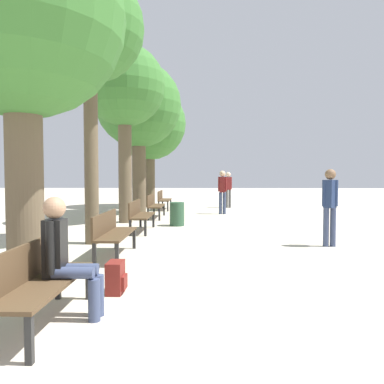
{
  "coord_description": "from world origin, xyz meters",
  "views": [
    {
      "loc": [
        -0.58,
        -3.37,
        1.56
      ],
      "look_at": [
        -0.81,
        6.41,
        1.11
      ],
      "focal_mm": 35.0,
      "sensor_mm": 36.0,
      "label": 1
    }
  ],
  "objects_px": {
    "bench_row_1": "(112,231)",
    "bench_row_0": "(38,277)",
    "bench_row_3": "(154,204)",
    "tree_row_0": "(21,18)",
    "tree_row_1": "(90,30)",
    "backpack": "(116,278)",
    "bench_row_4": "(163,198)",
    "pedestrian_far": "(222,189)",
    "person_seated": "(66,254)",
    "tree_row_4": "(150,125)",
    "tree_row_2": "(124,88)",
    "trash_bin": "(177,214)",
    "pedestrian_near": "(228,187)",
    "bench_row_2": "(139,213)",
    "tree_row_3": "(139,106)",
    "pedestrian_mid": "(330,202)"
  },
  "relations": [
    {
      "from": "tree_row_2",
      "to": "pedestrian_mid",
      "type": "relative_size",
      "value": 3.42
    },
    {
      "from": "tree_row_4",
      "to": "backpack",
      "type": "relative_size",
      "value": 13.75
    },
    {
      "from": "tree_row_1",
      "to": "person_seated",
      "type": "distance_m",
      "value": 6.07
    },
    {
      "from": "person_seated",
      "to": "trash_bin",
      "type": "height_order",
      "value": "person_seated"
    },
    {
      "from": "bench_row_0",
      "to": "bench_row_1",
      "type": "xyz_separation_m",
      "value": [
        0.0,
        3.22,
        0.0
      ]
    },
    {
      "from": "bench_row_2",
      "to": "pedestrian_far",
      "type": "height_order",
      "value": "pedestrian_far"
    },
    {
      "from": "bench_row_4",
      "to": "pedestrian_far",
      "type": "relative_size",
      "value": 0.99
    },
    {
      "from": "backpack",
      "to": "pedestrian_mid",
      "type": "bearing_deg",
      "value": 40.18
    },
    {
      "from": "bench_row_1",
      "to": "tree_row_0",
      "type": "height_order",
      "value": "tree_row_0"
    },
    {
      "from": "bench_row_0",
      "to": "pedestrian_far",
      "type": "bearing_deg",
      "value": 76.99
    },
    {
      "from": "tree_row_3",
      "to": "trash_bin",
      "type": "height_order",
      "value": "tree_row_3"
    },
    {
      "from": "tree_row_0",
      "to": "pedestrian_near",
      "type": "bearing_deg",
      "value": 73.24
    },
    {
      "from": "bench_row_4",
      "to": "backpack",
      "type": "bearing_deg",
      "value": -87.23
    },
    {
      "from": "bench_row_1",
      "to": "tree_row_0",
      "type": "xyz_separation_m",
      "value": [
        -0.78,
        -1.83,
        3.21
      ]
    },
    {
      "from": "bench_row_0",
      "to": "bench_row_4",
      "type": "height_order",
      "value": "same"
    },
    {
      "from": "bench_row_0",
      "to": "tree_row_1",
      "type": "relative_size",
      "value": 0.28
    },
    {
      "from": "tree_row_0",
      "to": "tree_row_4",
      "type": "distance_m",
      "value": 12.92
    },
    {
      "from": "tree_row_4",
      "to": "tree_row_1",
      "type": "bearing_deg",
      "value": -90.0
    },
    {
      "from": "tree_row_1",
      "to": "pedestrian_far",
      "type": "height_order",
      "value": "tree_row_1"
    },
    {
      "from": "bench_row_0",
      "to": "tree_row_0",
      "type": "height_order",
      "value": "tree_row_0"
    },
    {
      "from": "tree_row_0",
      "to": "pedestrian_near",
      "type": "distance_m",
      "value": 13.34
    },
    {
      "from": "tree_row_1",
      "to": "backpack",
      "type": "distance_m",
      "value": 5.92
    },
    {
      "from": "bench_row_0",
      "to": "trash_bin",
      "type": "relative_size",
      "value": 2.37
    },
    {
      "from": "bench_row_0",
      "to": "backpack",
      "type": "xyz_separation_m",
      "value": [
        0.57,
        1.05,
        -0.3
      ]
    },
    {
      "from": "backpack",
      "to": "tree_row_3",
      "type": "bearing_deg",
      "value": 97.65
    },
    {
      "from": "person_seated",
      "to": "tree_row_1",
      "type": "bearing_deg",
      "value": 102.89
    },
    {
      "from": "bench_row_3",
      "to": "tree_row_0",
      "type": "relative_size",
      "value": 0.33
    },
    {
      "from": "bench_row_1",
      "to": "bench_row_0",
      "type": "bearing_deg",
      "value": -90.0
    },
    {
      "from": "bench_row_2",
      "to": "backpack",
      "type": "height_order",
      "value": "bench_row_2"
    },
    {
      "from": "bench_row_2",
      "to": "tree_row_3",
      "type": "bearing_deg",
      "value": 99.48
    },
    {
      "from": "bench_row_2",
      "to": "bench_row_3",
      "type": "height_order",
      "value": "same"
    },
    {
      "from": "tree_row_3",
      "to": "pedestrian_far",
      "type": "relative_size",
      "value": 3.5
    },
    {
      "from": "bench_row_1",
      "to": "bench_row_4",
      "type": "bearing_deg",
      "value": 90.0
    },
    {
      "from": "bench_row_1",
      "to": "bench_row_2",
      "type": "height_order",
      "value": "same"
    },
    {
      "from": "bench_row_0",
      "to": "pedestrian_near",
      "type": "bearing_deg",
      "value": 77.85
    },
    {
      "from": "bench_row_3",
      "to": "trash_bin",
      "type": "xyz_separation_m",
      "value": [
        0.96,
        -2.06,
        -0.14
      ]
    },
    {
      "from": "person_seated",
      "to": "backpack",
      "type": "height_order",
      "value": "person_seated"
    },
    {
      "from": "tree_row_1",
      "to": "tree_row_4",
      "type": "height_order",
      "value": "tree_row_1"
    },
    {
      "from": "tree_row_1",
      "to": "backpack",
      "type": "relative_size",
      "value": 14.43
    },
    {
      "from": "bench_row_1",
      "to": "bench_row_4",
      "type": "distance_m",
      "value": 9.65
    },
    {
      "from": "bench_row_3",
      "to": "tree_row_0",
      "type": "xyz_separation_m",
      "value": [
        -0.78,
        -8.27,
        3.21
      ]
    },
    {
      "from": "bench_row_2",
      "to": "bench_row_3",
      "type": "distance_m",
      "value": 3.22
    },
    {
      "from": "tree_row_0",
      "to": "tree_row_3",
      "type": "xyz_separation_m",
      "value": [
        0.0,
        9.7,
        0.56
      ]
    },
    {
      "from": "tree_row_2",
      "to": "bench_row_4",
      "type": "bearing_deg",
      "value": 80.26
    },
    {
      "from": "backpack",
      "to": "trash_bin",
      "type": "bearing_deg",
      "value": 86.57
    },
    {
      "from": "bench_row_3",
      "to": "tree_row_4",
      "type": "xyz_separation_m",
      "value": [
        -0.78,
        4.65,
        3.48
      ]
    },
    {
      "from": "trash_bin",
      "to": "bench_row_0",
      "type": "bearing_deg",
      "value": -97.24
    },
    {
      "from": "bench_row_3",
      "to": "backpack",
      "type": "bearing_deg",
      "value": -86.2
    },
    {
      "from": "tree_row_2",
      "to": "trash_bin",
      "type": "bearing_deg",
      "value": -23.59
    },
    {
      "from": "bench_row_3",
      "to": "tree_row_0",
      "type": "bearing_deg",
      "value": -95.36
    }
  ]
}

